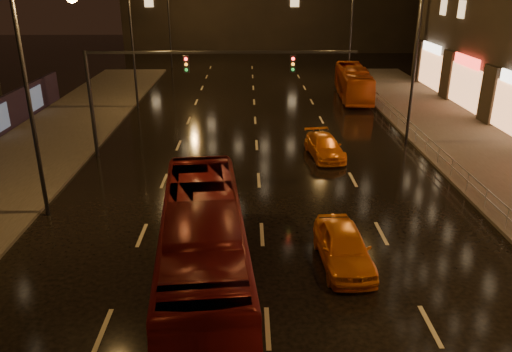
# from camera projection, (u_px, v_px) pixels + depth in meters

# --- Properties ---
(ground) EXTENTS (140.00, 140.00, 0.00)m
(ground) POSITION_uv_depth(u_px,v_px,m) (257.00, 155.00, 30.09)
(ground) COLOR black
(ground) RESTS_ON ground
(traffic_signal) EXTENTS (15.31, 0.32, 6.20)m
(traffic_signal) POSITION_uv_depth(u_px,v_px,m) (168.00, 77.00, 28.26)
(traffic_signal) COLOR black
(traffic_signal) RESTS_ON ground
(railing_right) EXTENTS (0.05, 56.00, 1.00)m
(railing_right) POSITION_uv_depth(u_px,v_px,m) (439.00, 151.00, 28.06)
(railing_right) COLOR #99999E
(railing_right) RESTS_ON sidewalk_right
(bus_red) EXTENTS (3.70, 11.52, 3.15)m
(bus_red) POSITION_uv_depth(u_px,v_px,m) (203.00, 246.00, 16.69)
(bus_red) COLOR #510B0C
(bus_red) RESTS_ON ground
(bus_curb) EXTENTS (2.96, 9.93, 2.73)m
(bus_curb) POSITION_uv_depth(u_px,v_px,m) (353.00, 83.00, 44.09)
(bus_curb) COLOR #A64210
(bus_curb) RESTS_ON ground
(taxi_near) EXTENTS (1.95, 4.41, 1.47)m
(taxi_near) POSITION_uv_depth(u_px,v_px,m) (344.00, 247.00, 18.36)
(taxi_near) COLOR #CC6413
(taxi_near) RESTS_ON ground
(taxi_far) EXTENTS (2.27, 4.51, 1.26)m
(taxi_far) POSITION_uv_depth(u_px,v_px,m) (325.00, 146.00, 29.65)
(taxi_far) COLOR orange
(taxi_far) RESTS_ON ground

